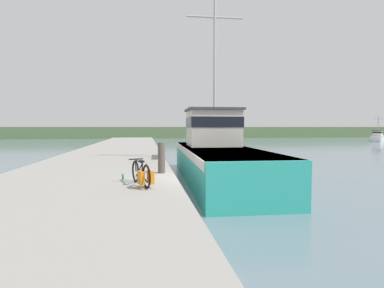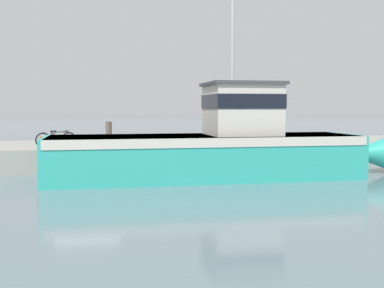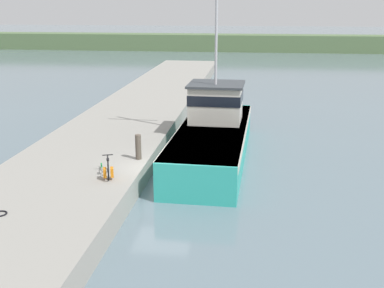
{
  "view_description": "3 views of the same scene",
  "coord_description": "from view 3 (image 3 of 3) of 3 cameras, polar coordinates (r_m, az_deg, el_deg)",
  "views": [
    {
      "loc": [
        -1.82,
        -10.14,
        2.71
      ],
      "look_at": [
        0.12,
        2.42,
        1.99
      ],
      "focal_mm": 28.0,
      "sensor_mm": 36.0,
      "label": 1
    },
    {
      "loc": [
        19.76,
        -0.15,
        2.74
      ],
      "look_at": [
        0.5,
        4.28,
        1.24
      ],
      "focal_mm": 45.0,
      "sensor_mm": 36.0,
      "label": 2
    },
    {
      "loc": [
        3.76,
        -19.19,
        7.74
      ],
      "look_at": [
        0.86,
        3.51,
        1.05
      ],
      "focal_mm": 45.0,
      "sensor_mm": 36.0,
      "label": 3
    }
  ],
  "objects": [
    {
      "name": "mooring_post",
      "position": [
        21.68,
        -6.39,
        -0.36
      ],
      "size": [
        0.26,
        0.26,
        1.14
      ],
      "primitive_type": "cylinder",
      "color": "#51473D",
      "rests_on": "dock_pier"
    },
    {
      "name": "ground_plane",
      "position": [
        21.03,
        -3.55,
        -5.34
      ],
      "size": [
        320.0,
        320.0,
        0.0
      ],
      "primitive_type": "plane",
      "color": "slate"
    },
    {
      "name": "dock_pier",
      "position": [
        21.9,
        -13.74,
        -3.5
      ],
      "size": [
        6.27,
        80.0,
        1.0
      ],
      "primitive_type": "cube",
      "color": "gray",
      "rests_on": "ground_plane"
    },
    {
      "name": "hose_coil",
      "position": [
        17.4,
        -21.81,
        -7.67
      ],
      "size": [
        0.47,
        0.47,
        0.05
      ],
      "primitive_type": "torus",
      "color": "black",
      "rests_on": "dock_pier"
    },
    {
      "name": "water_bottle_by_bike",
      "position": [
        20.96,
        -10.69,
        -2.48
      ],
      "size": [
        0.06,
        0.06,
        0.2
      ],
      "primitive_type": "cylinder",
      "color": "green",
      "rests_on": "dock_pier"
    },
    {
      "name": "fishing_boat_main",
      "position": [
        25.2,
        2.61,
        1.38
      ],
      "size": [
        3.77,
        14.23,
        10.06
      ],
      "rotation": [
        0.0,
        0.0,
        -0.03
      ],
      "color": "teal",
      "rests_on": "ground_plane"
    },
    {
      "name": "bicycle_touring",
      "position": [
        19.73,
        -9.9,
        -2.9
      ],
      "size": [
        0.75,
        1.71,
        0.74
      ],
      "rotation": [
        0.0,
        0.0,
        0.31
      ],
      "color": "black",
      "rests_on": "dock_pier"
    }
  ]
}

